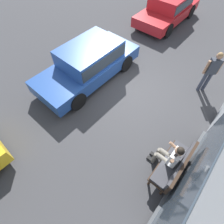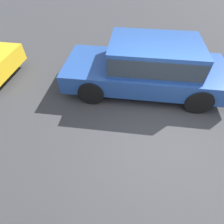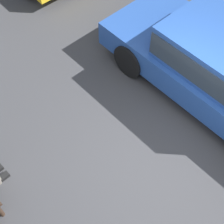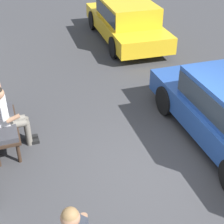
{
  "view_description": "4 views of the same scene",
  "coord_description": "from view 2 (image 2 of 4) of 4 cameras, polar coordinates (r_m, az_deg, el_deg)",
  "views": [
    {
      "loc": [
        4.05,
        2.6,
        5.18
      ],
      "look_at": [
        1.75,
        0.67,
        0.97
      ],
      "focal_mm": 28.0,
      "sensor_mm": 36.0,
      "label": 1
    },
    {
      "loc": [
        0.93,
        2.6,
        3.36
      ],
      "look_at": [
        1.15,
        0.43,
        1.03
      ],
      "focal_mm": 28.0,
      "sensor_mm": 36.0,
      "label": 2
    },
    {
      "loc": [
        -1.25,
        2.6,
        5.22
      ],
      "look_at": [
        0.97,
        0.45,
        0.79
      ],
      "focal_mm": 55.0,
      "sensor_mm": 36.0,
      "label": 3
    },
    {
      "loc": [
        -4.31,
        2.6,
        4.43
      ],
      "look_at": [
        0.92,
        0.78,
        0.92
      ],
      "focal_mm": 55.0,
      "sensor_mm": 36.0,
      "label": 4
    }
  ],
  "objects": [
    {
      "name": "parked_car_mid",
      "position": [
        5.02,
        11.94,
        14.94
      ],
      "size": [
        4.47,
        1.97,
        1.41
      ],
      "color": "#23478E",
      "rests_on": "ground_plane"
    },
    {
      "name": "ground_plane",
      "position": [
        4.35,
        15.94,
        -6.34
      ],
      "size": [
        60.0,
        60.0,
        0.0
      ],
      "primitive_type": "plane",
      "color": "#38383A"
    }
  ]
}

